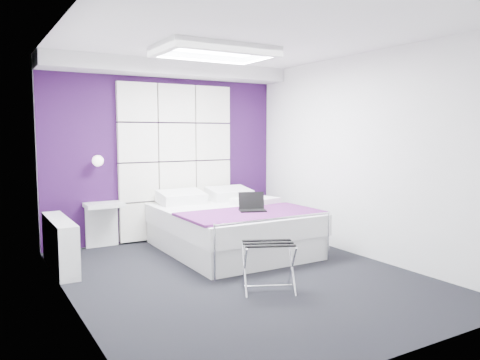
{
  "coord_description": "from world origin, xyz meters",
  "views": [
    {
      "loc": [
        -2.59,
        -4.39,
        1.59
      ],
      "look_at": [
        0.2,
        0.35,
        1.04
      ],
      "focal_mm": 35.0,
      "sensor_mm": 36.0,
      "label": 1
    }
  ],
  "objects_px": {
    "luggage_rack": "(268,267)",
    "bed": "(230,227)",
    "nightstand": "(104,205)",
    "laptop": "(251,206)",
    "radiator": "(60,244)",
    "wall_lamp": "(97,161)"
  },
  "relations": [
    {
      "from": "luggage_rack",
      "to": "bed",
      "type": "bearing_deg",
      "value": 98.04
    },
    {
      "from": "bed",
      "to": "luggage_rack",
      "type": "xyz_separation_m",
      "value": [
        -0.49,
        -1.65,
        -0.07
      ]
    },
    {
      "from": "nightstand",
      "to": "luggage_rack",
      "type": "distance_m",
      "value": 2.79
    },
    {
      "from": "nightstand",
      "to": "laptop",
      "type": "distance_m",
      "value": 2.05
    },
    {
      "from": "radiator",
      "to": "wall_lamp",
      "type": "bearing_deg",
      "value": 49.9
    },
    {
      "from": "radiator",
      "to": "bed",
      "type": "distance_m",
      "value": 2.18
    },
    {
      "from": "bed",
      "to": "laptop",
      "type": "xyz_separation_m",
      "value": [
        0.06,
        -0.43,
        0.34
      ]
    },
    {
      "from": "radiator",
      "to": "bed",
      "type": "bearing_deg",
      "value": -5.84
    },
    {
      "from": "wall_lamp",
      "to": "bed",
      "type": "bearing_deg",
      "value": -32.77
    },
    {
      "from": "wall_lamp",
      "to": "radiator",
      "type": "bearing_deg",
      "value": -130.1
    },
    {
      "from": "wall_lamp",
      "to": "radiator",
      "type": "height_order",
      "value": "wall_lamp"
    },
    {
      "from": "nightstand",
      "to": "luggage_rack",
      "type": "relative_size",
      "value": 0.99
    },
    {
      "from": "radiator",
      "to": "laptop",
      "type": "distance_m",
      "value": 2.34
    },
    {
      "from": "luggage_rack",
      "to": "nightstand",
      "type": "bearing_deg",
      "value": 135.14
    },
    {
      "from": "nightstand",
      "to": "luggage_rack",
      "type": "bearing_deg",
      "value": -69.35
    },
    {
      "from": "wall_lamp",
      "to": "nightstand",
      "type": "distance_m",
      "value": 0.61
    },
    {
      "from": "wall_lamp",
      "to": "bed",
      "type": "xyz_separation_m",
      "value": [
        1.52,
        -0.98,
        -0.9
      ]
    },
    {
      "from": "bed",
      "to": "laptop",
      "type": "relative_size",
      "value": 6.45
    },
    {
      "from": "radiator",
      "to": "nightstand",
      "type": "distance_m",
      "value": 1.05
    },
    {
      "from": "radiator",
      "to": "bed",
      "type": "relative_size",
      "value": 0.56
    },
    {
      "from": "radiator",
      "to": "luggage_rack",
      "type": "bearing_deg",
      "value": -48.14
    },
    {
      "from": "nightstand",
      "to": "laptop",
      "type": "relative_size",
      "value": 1.52
    }
  ]
}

